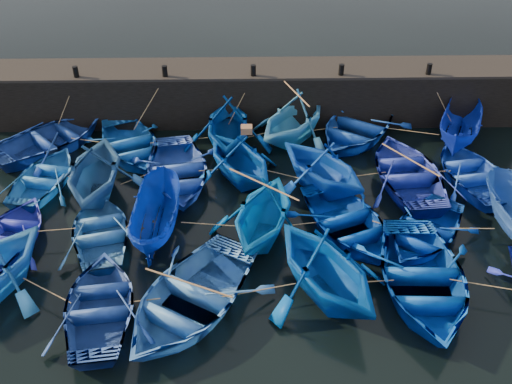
{
  "coord_description": "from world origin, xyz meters",
  "views": [
    {
      "loc": [
        -0.34,
        -14.5,
        13.51
      ],
      "look_at": [
        0.0,
        3.2,
        0.7
      ],
      "focal_mm": 40.0,
      "sensor_mm": 36.0,
      "label": 1
    }
  ],
  "objects_px": {
    "boat_0": "(51,138)",
    "boat_8": "(177,171)",
    "wooden_crate": "(247,129)",
    "boat_13": "(11,234)"
  },
  "relations": [
    {
      "from": "boat_0",
      "to": "wooden_crate",
      "type": "distance_m",
      "value": 9.33
    },
    {
      "from": "boat_0",
      "to": "boat_8",
      "type": "distance_m",
      "value": 6.47
    },
    {
      "from": "boat_0",
      "to": "boat_8",
      "type": "height_order",
      "value": "boat_0"
    },
    {
      "from": "boat_0",
      "to": "wooden_crate",
      "type": "relative_size",
      "value": 11.83
    },
    {
      "from": "boat_8",
      "to": "wooden_crate",
      "type": "distance_m",
      "value": 3.44
    },
    {
      "from": "boat_13",
      "to": "boat_0",
      "type": "bearing_deg",
      "value": -78.81
    },
    {
      "from": "boat_8",
      "to": "boat_0",
      "type": "bearing_deg",
      "value": 144.52
    },
    {
      "from": "boat_0",
      "to": "wooden_crate",
      "type": "bearing_deg",
      "value": -151.34
    },
    {
      "from": "boat_8",
      "to": "boat_13",
      "type": "bearing_deg",
      "value": -156.13
    },
    {
      "from": "boat_13",
      "to": "wooden_crate",
      "type": "distance_m",
      "value": 9.45
    }
  ]
}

